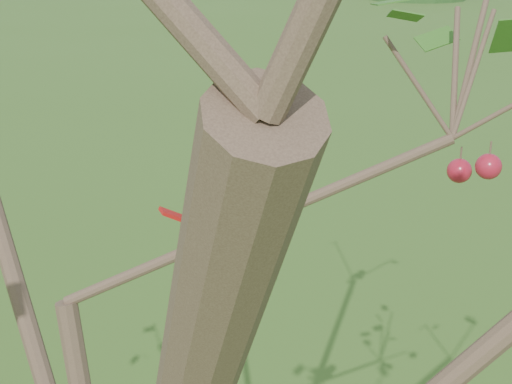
% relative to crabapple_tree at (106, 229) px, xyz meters
% --- Properties ---
extents(crabapple_tree, '(2.35, 2.05, 2.95)m').
position_rel_crabapple_tree_xyz_m(crabapple_tree, '(0.00, 0.00, 0.00)').
color(crabapple_tree, '#412F23').
rests_on(crabapple_tree, ground).
extents(cardinal, '(0.19, 0.11, 0.13)m').
position_rel_crabapple_tree_xyz_m(cardinal, '(0.18, 0.10, -0.01)').
color(cardinal, '#B00F10').
rests_on(cardinal, ground).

